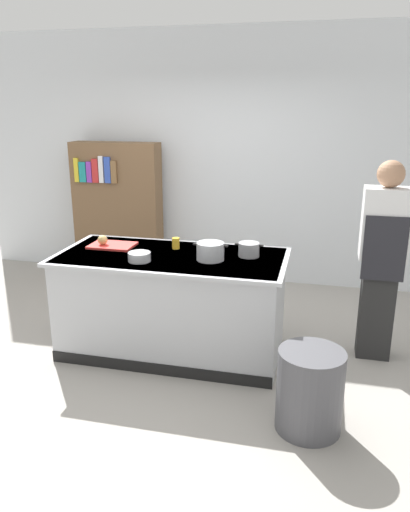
# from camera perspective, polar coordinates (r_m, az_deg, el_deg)

# --- Properties ---
(ground_plane) EXTENTS (10.00, 10.00, 0.00)m
(ground_plane) POSITION_cam_1_polar(r_m,az_deg,el_deg) (4.62, -3.66, -10.62)
(ground_plane) COLOR #9E9991
(back_wall) EXTENTS (6.40, 0.12, 3.00)m
(back_wall) POSITION_cam_1_polar(r_m,az_deg,el_deg) (6.16, 1.90, 11.07)
(back_wall) COLOR silver
(back_wall) RESTS_ON ground_plane
(counter_island) EXTENTS (1.98, 0.98, 0.90)m
(counter_island) POSITION_cam_1_polar(r_m,az_deg,el_deg) (4.43, -3.77, -5.29)
(counter_island) COLOR #B7BABF
(counter_island) RESTS_ON ground_plane
(cutting_board) EXTENTS (0.40, 0.28, 0.02)m
(cutting_board) POSITION_cam_1_polar(r_m,az_deg,el_deg) (4.60, -10.58, 1.20)
(cutting_board) COLOR red
(cutting_board) RESTS_ON counter_island
(onion) EXTENTS (0.09, 0.09, 0.09)m
(onion) POSITION_cam_1_polar(r_m,az_deg,el_deg) (4.60, -11.66, 1.82)
(onion) COLOR tan
(onion) RESTS_ON cutting_board
(stock_pot) EXTENTS (0.30, 0.23, 0.15)m
(stock_pot) POSITION_cam_1_polar(r_m,az_deg,el_deg) (4.12, 0.62, 0.54)
(stock_pot) COLOR #B7BABF
(stock_pot) RESTS_ON counter_island
(sauce_pan) EXTENTS (0.24, 0.18, 0.12)m
(sauce_pan) POSITION_cam_1_polar(r_m,az_deg,el_deg) (4.24, 5.06, 0.74)
(sauce_pan) COLOR #99999E
(sauce_pan) RESTS_ON counter_island
(mixing_bowl) EXTENTS (0.19, 0.19, 0.08)m
(mixing_bowl) POSITION_cam_1_polar(r_m,az_deg,el_deg) (4.13, -7.54, -0.09)
(mixing_bowl) COLOR #B7BABF
(mixing_bowl) RESTS_ON counter_island
(juice_cup) EXTENTS (0.07, 0.07, 0.10)m
(juice_cup) POSITION_cam_1_polar(r_m,az_deg,el_deg) (4.46, -3.37, 1.47)
(juice_cup) COLOR yellow
(juice_cup) RESTS_ON counter_island
(trash_bin) EXTENTS (0.45, 0.45, 0.58)m
(trash_bin) POSITION_cam_1_polar(r_m,az_deg,el_deg) (3.55, 11.92, -14.86)
(trash_bin) COLOR #4C4C51
(trash_bin) RESTS_ON ground_plane
(person_chef) EXTENTS (0.38, 0.25, 1.72)m
(person_chef) POSITION_cam_1_polar(r_m,az_deg,el_deg) (4.42, 19.63, -0.13)
(person_chef) COLOR #252525
(person_chef) RESTS_ON ground_plane
(bookshelf) EXTENTS (1.10, 0.31, 1.70)m
(bookshelf) POSITION_cam_1_polar(r_m,az_deg,el_deg) (6.36, -9.98, 5.11)
(bookshelf) COLOR brown
(bookshelf) RESTS_ON ground_plane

